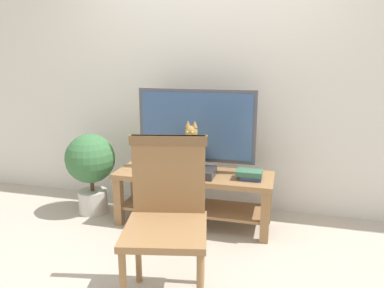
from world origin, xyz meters
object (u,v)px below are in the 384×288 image
object	(u,v)px
tv_stand	(193,188)
book_stack	(250,175)
media_box	(193,172)
cat	(192,151)
potted_plant	(91,165)
wooden_chair	(167,208)
tv	(196,128)

from	to	relation	value
tv_stand	book_stack	bearing A→B (deg)	-5.26
media_box	book_stack	size ratio (longest dim) A/B	1.76
cat	potted_plant	world-z (taller)	cat
media_box	wooden_chair	xyz separation A→B (m)	(0.08, -0.93, 0.07)
wooden_chair	tv	bearing A→B (deg)	94.91
tv	potted_plant	size ratio (longest dim) A/B	1.36
tv	media_box	world-z (taller)	tv
wooden_chair	tv_stand	bearing A→B (deg)	95.40
tv_stand	cat	bearing A→B (deg)	-81.17
media_box	book_stack	xyz separation A→B (m)	(0.48, 0.02, 0.01)
media_box	cat	bearing A→B (deg)	-85.44
wooden_chair	potted_plant	xyz separation A→B (m)	(-1.09, 1.00, -0.10)
cat	potted_plant	bearing A→B (deg)	175.40
tv_stand	media_box	size ratio (longest dim) A/B	3.65
media_box	potted_plant	distance (m)	1.01
tv_stand	potted_plant	distance (m)	1.00
tv	media_box	size ratio (longest dim) A/B	2.77
tv	wooden_chair	world-z (taller)	tv
tv_stand	potted_plant	size ratio (longest dim) A/B	1.79
cat	tv	bearing A→B (deg)	94.00
tv	potted_plant	distance (m)	1.07
tv_stand	book_stack	world-z (taller)	book_stack
tv_stand	cat	xyz separation A→B (m)	(0.01, -0.08, 0.35)
tv_stand	media_box	xyz separation A→B (m)	(0.01, -0.07, 0.17)
tv	wooden_chair	xyz separation A→B (m)	(0.09, -1.10, -0.28)
media_box	book_stack	distance (m)	0.48
book_stack	tv_stand	bearing A→B (deg)	174.74
tv_stand	wooden_chair	xyz separation A→B (m)	(0.09, -1.00, 0.23)
media_box	tv	bearing A→B (deg)	93.95
book_stack	potted_plant	bearing A→B (deg)	178.34
wooden_chair	potted_plant	size ratio (longest dim) A/B	1.30
wooden_chair	potted_plant	world-z (taller)	wooden_chair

